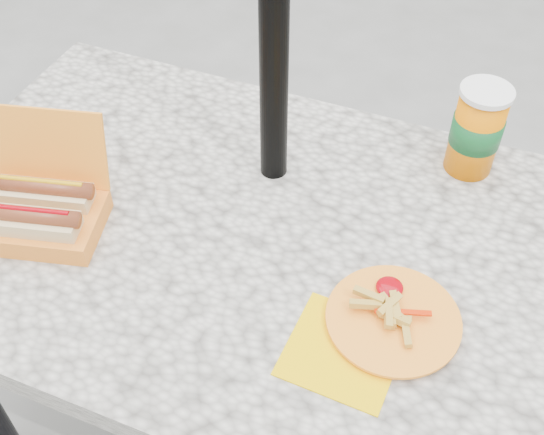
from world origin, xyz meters
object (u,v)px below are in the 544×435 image
at_px(hotdog_box, 35,209).
at_px(fries_plate, 389,320).
at_px(soda_cup, 477,130).
at_px(umbrella_pole, 274,2).

height_order(hotdog_box, fries_plate, hotdog_box).
relative_size(fries_plate, soda_cup, 1.49).
relative_size(umbrella_pole, hotdog_box, 8.32).
bearing_deg(umbrella_pole, soda_cup, 23.81).
distance_m(fries_plate, soda_cup, 0.42).
height_order(umbrella_pole, soda_cup, umbrella_pole).
xyz_separation_m(umbrella_pole, fries_plate, (0.30, -0.26, -0.34)).
bearing_deg(fries_plate, umbrella_pole, 138.67).
bearing_deg(fries_plate, hotdog_box, -177.45).
distance_m(umbrella_pole, hotdog_box, 0.53).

